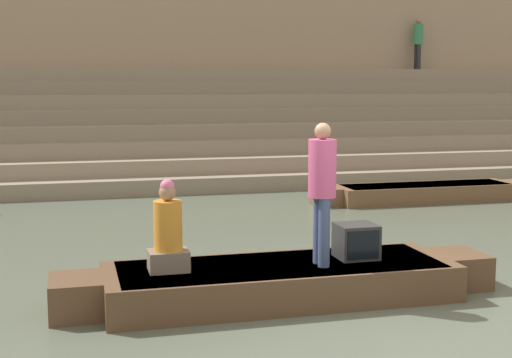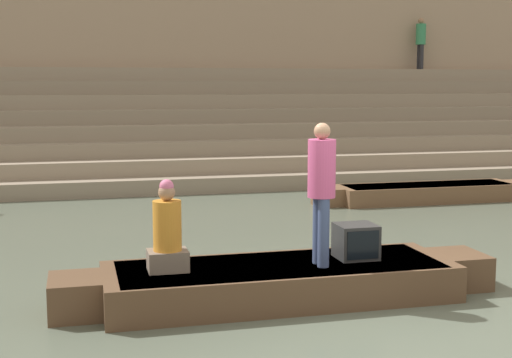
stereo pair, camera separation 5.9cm
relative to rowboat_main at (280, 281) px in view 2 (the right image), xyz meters
The scene contains 9 objects.
ground_plane 1.29m from the rowboat_main, 42.35° to the right, with size 120.00×120.00×0.00m, color #566051.
ghat_steps 11.83m from the rowboat_main, 85.45° to the left, with size 36.00×5.05×3.10m.
back_wall 14.70m from the rowboat_main, 86.22° to the left, with size 34.20×1.28×8.31m.
rowboat_main is the anchor object (origin of this frame).
person_standing 1.31m from the rowboat_main, 17.62° to the right, with size 0.34×0.34×1.74m.
person_rowing 1.51m from the rowboat_main, behind, with size 0.47×0.37×1.09m.
tv_set 1.11m from the rowboat_main, ahead, with size 0.50×0.47×0.44m.
moored_boat_shore 8.21m from the rowboat_main, 49.91° to the left, with size 5.34×1.07×0.39m.
person_on_steps 16.22m from the rowboat_main, 57.09° to the left, with size 0.32×0.32×1.64m.
Camera 2 is at (-3.31, -7.32, 2.64)m, focal length 50.00 mm.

